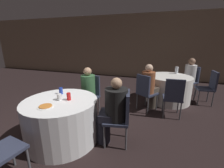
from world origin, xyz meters
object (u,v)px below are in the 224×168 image
(pizza_plate_near, at_px, (45,106))
(table_far, at_px, (168,89))
(soda_can_blue, at_px, (61,91))
(chair_near_east, at_px, (122,114))
(chair_far_south, at_px, (173,95))
(bottle_far, at_px, (177,70))
(soda_can_red, at_px, (69,96))
(table_near, at_px, (62,120))
(chair_far_southwest, at_px, (145,90))
(person_green_jacket, at_px, (87,94))
(chair_far_east, at_px, (209,85))
(person_white_shirt, at_px, (188,77))
(person_floral_shirt, at_px, (150,87))
(chair_far_northeast, at_px, (191,78))
(person_black_shirt, at_px, (112,111))
(chair_near_north, at_px, (91,92))

(pizza_plate_near, bearing_deg, table_far, 56.07)
(pizza_plate_near, height_order, soda_can_blue, soda_can_blue)
(chair_near_east, relative_size, chair_far_south, 1.00)
(bottle_far, bearing_deg, soda_can_red, -123.46)
(table_near, relative_size, pizza_plate_near, 5.14)
(chair_far_southwest, height_order, person_green_jacket, person_green_jacket)
(chair_far_east, bearing_deg, chair_near_east, 137.02)
(bottle_far, bearing_deg, person_white_shirt, 29.90)
(table_far, distance_m, soda_can_blue, 2.93)
(person_floral_shirt, relative_size, soda_can_red, 9.37)
(chair_far_northeast, height_order, bottle_far, bottle_far)
(table_far, bearing_deg, soda_can_red, -124.72)
(soda_can_blue, xyz_separation_m, bottle_far, (2.14, 2.58, 0.04))
(pizza_plate_near, bearing_deg, chair_far_east, 44.62)
(chair_far_southwest, bearing_deg, person_green_jacket, -115.47)
(chair_far_south, relative_size, person_white_shirt, 0.78)
(person_black_shirt, bearing_deg, person_white_shirt, -39.12)
(chair_near_north, relative_size, person_white_shirt, 0.78)
(chair_far_northeast, xyz_separation_m, bottle_far, (-0.48, -0.33, 0.29))
(chair_near_north, xyz_separation_m, soda_can_red, (0.09, -0.97, 0.25))
(chair_near_north, height_order, chair_far_east, same)
(table_near, height_order, table_far, same)
(person_black_shirt, distance_m, soda_can_red, 0.75)
(table_far, relative_size, person_green_jacket, 1.08)
(bottle_far, bearing_deg, soda_can_blue, -129.68)
(table_far, height_order, pizza_plate_near, pizza_plate_near)
(table_far, distance_m, chair_far_south, 1.03)
(soda_can_blue, height_order, bottle_far, bottle_far)
(person_green_jacket, xyz_separation_m, pizza_plate_near, (-0.08, -1.13, 0.18))
(chair_far_south, xyz_separation_m, pizza_plate_near, (-1.88, -1.68, 0.20))
(chair_far_northeast, bearing_deg, chair_near_east, 105.99)
(chair_far_southwest, bearing_deg, chair_far_east, 64.24)
(chair_far_south, relative_size, person_floral_shirt, 0.79)
(chair_far_south, bearing_deg, soda_can_red, -145.15)
(chair_far_southwest, bearing_deg, chair_far_south, 18.41)
(person_black_shirt, bearing_deg, person_floral_shirt, -28.33)
(person_green_jacket, bearing_deg, chair_far_southwest, -146.26)
(chair_near_north, bearing_deg, soda_can_blue, 77.21)
(table_near, bearing_deg, soda_can_red, 21.02)
(table_near, height_order, person_floral_shirt, person_floral_shirt)
(chair_far_south, distance_m, pizza_plate_near, 2.53)
(chair_far_east, xyz_separation_m, chair_far_northeast, (-0.33, 0.66, 0.00))
(chair_near_east, height_order, chair_near_north, same)
(table_near, bearing_deg, person_green_jacket, 87.50)
(soda_can_red, height_order, bottle_far, bottle_far)
(person_green_jacket, relative_size, soda_can_blue, 9.16)
(chair_near_north, xyz_separation_m, chair_far_southwest, (1.17, 0.54, 0.00))
(soda_can_red, bearing_deg, pizza_plate_near, -117.92)
(chair_far_northeast, bearing_deg, pizza_plate_near, 96.23)
(bottle_far, bearing_deg, table_near, -124.87)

